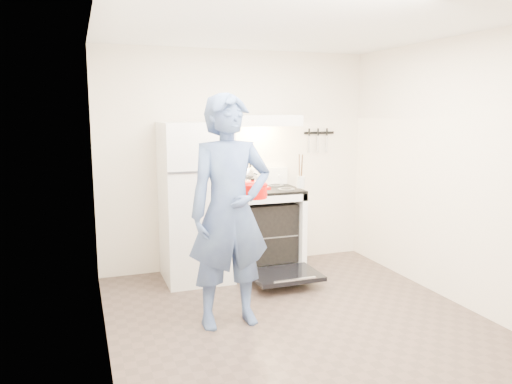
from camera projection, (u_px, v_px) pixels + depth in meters
floor at (300, 323)px, 4.33m from camera, size 3.60×3.60×0.00m
back_wall at (237, 160)px, 5.80m from camera, size 3.20×0.02×2.50m
refrigerator at (195, 202)px, 5.35m from camera, size 0.70×0.70×1.70m
stove_body at (265, 231)px, 5.70m from camera, size 0.76×0.65×0.92m
cooktop at (265, 190)px, 5.63m from camera, size 0.76×0.65×0.03m
backsplash at (257, 177)px, 5.87m from camera, size 0.76×0.07×0.20m
oven_door at (285, 275)px, 5.21m from camera, size 0.70×0.54×0.04m
oven_rack at (265, 232)px, 5.71m from camera, size 0.60×0.52×0.01m
range_hood at (263, 120)px, 5.57m from camera, size 0.76×0.50×0.12m
knife_strip at (319, 133)px, 6.09m from camera, size 0.40×0.02×0.03m
pizza_stone at (274, 232)px, 5.69m from camera, size 0.30×0.30×0.02m
tea_kettle at (245, 173)px, 5.74m from camera, size 0.26×0.21×0.31m
utensil_jar at (301, 182)px, 5.47m from camera, size 0.11×0.11×0.13m
person at (230, 212)px, 4.17m from camera, size 0.73×0.50×1.97m
dutch_oven at (253, 191)px, 4.64m from camera, size 0.34×0.27×0.23m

